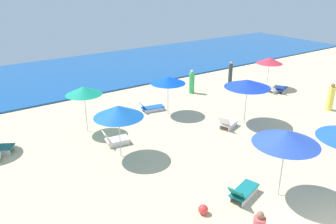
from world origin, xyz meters
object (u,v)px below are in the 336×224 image
object	(u,v)px
lounge_chair_1_0	(281,89)
umbrella_2	(286,137)
lounge_chair_1_1	(275,89)
umbrella_7	(168,80)
lounge_chair_2_0	(243,192)
beach_ball_2	(203,209)
umbrella_5	(118,111)
beachgoer_2	(192,82)
beachgoer_3	(331,98)
umbrella_1	(270,61)
beachgoer_1	(230,73)
lounge_chair_6_0	(228,123)
umbrella_6	(248,83)
lounge_chair_5_0	(115,139)
lounge_chair_7_0	(151,107)
umbrella_3	(84,91)

from	to	relation	value
lounge_chair_1_0	umbrella_2	xyz separation A→B (m)	(-10.06, -7.75, 2.14)
lounge_chair_1_1	umbrella_7	size ratio (longest dim) A/B	0.58
lounge_chair_1_0	lounge_chair_2_0	bearing A→B (deg)	99.55
lounge_chair_1_0	beach_ball_2	distance (m)	14.83
lounge_chair_1_0	umbrella_5	size ratio (longest dim) A/B	0.59
lounge_chair_2_0	beachgoer_2	distance (m)	12.20
lounge_chair_2_0	beachgoer_3	size ratio (longest dim) A/B	0.96
umbrella_5	beachgoer_3	bearing A→B (deg)	-9.36
umbrella_1	lounge_chair_1_0	world-z (taller)	umbrella_1
beachgoer_1	beachgoer_3	distance (m)	7.66
umbrella_2	beachgoer_3	xyz separation A→B (m)	(9.63, 3.85, -1.61)
lounge_chair_1_1	lounge_chair_6_0	xyz separation A→B (m)	(-7.03, -2.53, 0.06)
lounge_chair_2_0	umbrella_5	distance (m)	6.13
umbrella_6	beachgoer_3	distance (m)	6.08
lounge_chair_1_0	beachgoer_2	size ratio (longest dim) A/B	0.88
umbrella_6	lounge_chair_1_0	bearing A→B (deg)	20.54
umbrella_1	umbrella_6	xyz separation A→B (m)	(-6.09, -3.51, 0.26)
beachgoer_1	lounge_chair_5_0	bearing A→B (deg)	101.19
umbrella_6	lounge_chair_7_0	bearing A→B (deg)	126.62
umbrella_7	lounge_chair_7_0	xyz separation A→B (m)	(-0.59, 0.93, -1.85)
umbrella_6	beach_ball_2	size ratio (longest dim) A/B	7.12
umbrella_3	umbrella_7	bearing A→B (deg)	-4.51
umbrella_1	umbrella_5	xyz separation A→B (m)	(-13.52, -2.97, 0.17)
beachgoer_3	beach_ball_2	bearing A→B (deg)	-102.29
lounge_chair_2_0	beachgoer_1	size ratio (longest dim) A/B	0.99
umbrella_2	lounge_chair_6_0	size ratio (longest dim) A/B	1.93
umbrella_7	lounge_chair_6_0	bearing A→B (deg)	-67.97
lounge_chair_2_0	lounge_chair_6_0	size ratio (longest dim) A/B	1.19
lounge_chair_5_0	umbrella_5	bearing A→B (deg)	173.96
beachgoer_3	umbrella_7	bearing A→B (deg)	-147.50
umbrella_3	umbrella_2	bearing A→B (deg)	-68.67
lounge_chair_2_0	lounge_chair_7_0	bearing A→B (deg)	-28.18
lounge_chair_7_0	umbrella_6	bearing A→B (deg)	-132.87
umbrella_1	lounge_chair_1_1	distance (m)	2.07
lounge_chair_1_0	umbrella_2	size ratio (longest dim) A/B	0.55
umbrella_3	lounge_chair_7_0	world-z (taller)	umbrella_3
lounge_chair_7_0	beach_ball_2	xyz separation A→B (m)	(-3.68, -9.16, -0.05)
lounge_chair_1_1	lounge_chair_7_0	xyz separation A→B (m)	(-9.06, 1.94, -0.01)
lounge_chair_5_0	beachgoer_1	size ratio (longest dim) A/B	0.80
umbrella_6	lounge_chair_6_0	world-z (taller)	umbrella_6
beachgoer_2	umbrella_7	bearing A→B (deg)	170.79
lounge_chair_1_0	umbrella_3	distance (m)	13.97
lounge_chair_6_0	beachgoer_1	bearing A→B (deg)	-64.78
umbrella_2	beach_ball_2	world-z (taller)	umbrella_2
lounge_chair_7_0	beach_ball_2	distance (m)	9.87
beach_ball_2	lounge_chair_1_0	bearing A→B (deg)	28.05
lounge_chair_2_0	lounge_chair_7_0	size ratio (longest dim) A/B	1.04
umbrella_1	lounge_chair_1_0	bearing A→B (deg)	-89.75
umbrella_2	beach_ball_2	distance (m)	3.83
umbrella_6	beachgoer_1	bearing A→B (deg)	51.39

